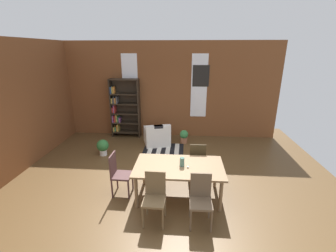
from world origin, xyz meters
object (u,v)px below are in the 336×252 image
at_px(dining_chair_head_left, 118,173).
at_px(armchair_white, 157,136).
at_px(potted_plant_by_shelf, 103,146).
at_px(dining_chair_far_right, 197,160).
at_px(vase_on_table, 182,162).
at_px(dining_chair_near_left, 155,196).
at_px(bookshelf_tall, 123,108).
at_px(dining_table, 179,169).
at_px(dining_chair_near_right, 201,198).
at_px(potted_plant_corner, 184,136).

relative_size(dining_chair_head_left, armchair_white, 0.95).
bearing_deg(potted_plant_by_shelf, dining_chair_far_right, -22.08).
distance_m(dining_chair_far_right, armchair_white, 2.44).
xyz_separation_m(vase_on_table, dining_chair_near_left, (-0.48, -0.76, -0.32)).
distance_m(vase_on_table, bookshelf_tall, 4.15).
distance_m(dining_table, dining_chair_near_right, 0.88).
bearing_deg(armchair_white, potted_plant_corner, 12.32).
height_order(dining_table, potted_plant_by_shelf, dining_table).
height_order(vase_on_table, dining_chair_head_left, dining_chair_head_left).
xyz_separation_m(dining_chair_near_left, potted_plant_by_shelf, (-1.92, 2.63, -0.23)).
bearing_deg(potted_plant_by_shelf, vase_on_table, -38.03).
xyz_separation_m(armchair_white, potted_plant_corner, (0.90, 0.20, -0.04)).
bearing_deg(dining_chair_near_right, bookshelf_tall, 120.31).
bearing_deg(armchair_white, potted_plant_by_shelf, -147.45).
height_order(dining_chair_head_left, potted_plant_by_shelf, dining_chair_head_left).
height_order(potted_plant_by_shelf, potted_plant_corner, potted_plant_by_shelf).
bearing_deg(potted_plant_by_shelf, dining_chair_near_right, -43.74).
xyz_separation_m(dining_table, vase_on_table, (0.06, -0.00, 0.17)).
xyz_separation_m(dining_chair_head_left, dining_chair_near_right, (1.72, -0.76, 0.00)).
bearing_deg(potted_plant_corner, armchair_white, -167.68).
bearing_deg(dining_chair_head_left, dining_chair_near_left, -40.57).
relative_size(dining_table, armchair_white, 1.87).
relative_size(vase_on_table, potted_plant_corner, 0.42).
xyz_separation_m(dining_chair_near_left, armchair_white, (-0.40, 3.61, -0.23)).
distance_m(dining_chair_near_right, potted_plant_corner, 3.83).
xyz_separation_m(dining_chair_head_left, potted_plant_by_shelf, (-1.03, 1.88, -0.23)).
distance_m(dining_chair_near_right, bookshelf_tall, 5.01).
relative_size(vase_on_table, dining_chair_near_left, 0.20).
bearing_deg(dining_chair_far_right, potted_plant_corner, 98.38).
height_order(dining_chair_near_right, potted_plant_by_shelf, dining_chair_near_right).
distance_m(dining_chair_head_left, potted_plant_corner, 3.36).
bearing_deg(potted_plant_corner, dining_chair_near_right, -85.00).
bearing_deg(dining_chair_far_right, dining_chair_head_left, -156.33).
bearing_deg(vase_on_table, bookshelf_tall, 121.37).
bearing_deg(bookshelf_tall, dining_table, -59.39).
distance_m(dining_chair_head_left, armchair_white, 2.90).
relative_size(dining_chair_far_right, armchair_white, 0.95).
bearing_deg(dining_table, dining_chair_far_right, 60.92).
xyz_separation_m(dining_table, dining_chair_near_left, (-0.42, -0.76, -0.15)).
xyz_separation_m(dining_chair_far_right, potted_plant_corner, (-0.34, 2.29, -0.27)).
height_order(vase_on_table, dining_chair_near_left, dining_chair_near_left).
height_order(bookshelf_tall, potted_plant_corner, bookshelf_tall).
distance_m(dining_chair_near_left, bookshelf_tall, 4.65).
height_order(dining_chair_far_right, bookshelf_tall, bookshelf_tall).
height_order(vase_on_table, potted_plant_by_shelf, vase_on_table).
bearing_deg(dining_chair_head_left, potted_plant_corner, 65.45).
xyz_separation_m(vase_on_table, bookshelf_tall, (-2.16, 3.54, 0.21)).
xyz_separation_m(vase_on_table, dining_chair_far_right, (0.36, 0.76, -0.32)).
relative_size(dining_chair_near_right, armchair_white, 0.95).
bearing_deg(armchair_white, dining_chair_far_right, -59.36).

